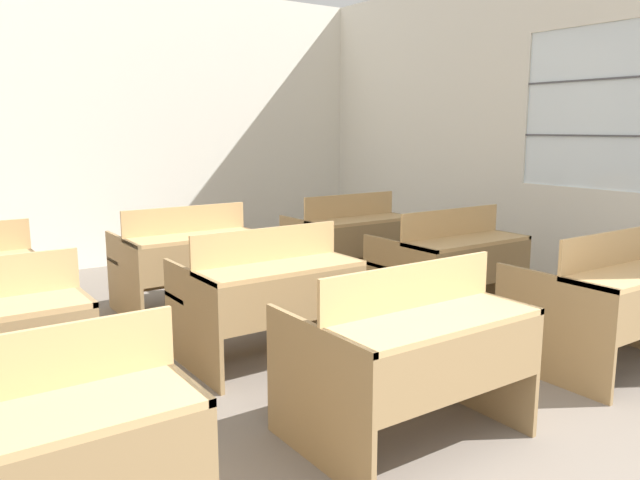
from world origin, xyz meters
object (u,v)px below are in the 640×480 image
(bench_second_center, at_px, (267,292))
(bench_third_center, at_px, (187,257))
(bench_second_right, at_px, (450,262))
(bench_third_right, at_px, (350,238))
(bench_front_right, at_px, (607,298))
(bench_front_center, at_px, (408,350))
(bench_front_left, at_px, (21,458))

(bench_second_center, relative_size, bench_third_center, 1.00)
(bench_third_center, bearing_deg, bench_second_right, -39.12)
(bench_third_right, bearing_deg, bench_third_center, 179.22)
(bench_front_right, height_order, bench_second_center, same)
(bench_second_right, relative_size, bench_third_right, 1.00)
(bench_front_center, xyz_separation_m, bench_third_right, (1.70, 2.69, 0.00))
(bench_front_right, height_order, bench_second_right, same)
(bench_front_right, bearing_deg, bench_second_right, 90.88)
(bench_front_center, relative_size, bench_third_center, 1.00)
(bench_second_center, bearing_deg, bench_second_right, -0.36)
(bench_front_right, height_order, bench_third_right, same)
(bench_front_right, xyz_separation_m, bench_second_right, (-0.02, 1.35, 0.00))
(bench_front_left, relative_size, bench_third_center, 1.00)
(bench_front_right, bearing_deg, bench_front_center, 179.36)
(bench_third_center, bearing_deg, bench_second_center, -90.32)
(bench_front_right, bearing_deg, bench_front_left, -179.92)
(bench_second_right, height_order, bench_third_center, same)
(bench_front_left, bearing_deg, bench_front_center, 0.79)
(bench_front_left, relative_size, bench_front_center, 1.00)
(bench_second_right, xyz_separation_m, bench_third_right, (0.01, 1.36, 0.00))
(bench_front_center, height_order, bench_second_right, same)
(bench_third_center, bearing_deg, bench_front_center, -89.69)
(bench_second_center, xyz_separation_m, bench_second_right, (1.71, -0.01, 0.00))
(bench_third_center, bearing_deg, bench_front_left, -122.37)
(bench_second_center, bearing_deg, bench_third_center, 89.68)
(bench_front_left, bearing_deg, bench_third_center, 57.63)
(bench_front_right, distance_m, bench_second_center, 2.20)
(bench_front_center, xyz_separation_m, bench_front_right, (1.70, -0.02, 0.00))
(bench_front_center, distance_m, bench_second_center, 1.34)
(bench_front_left, distance_m, bench_second_center, 2.20)
(bench_front_center, height_order, bench_front_right, same)
(bench_front_right, relative_size, bench_second_center, 1.00)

